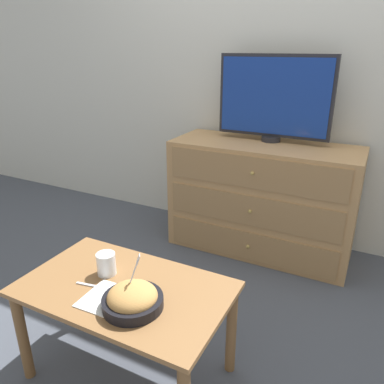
{
  "coord_description": "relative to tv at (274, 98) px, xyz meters",
  "views": [
    {
      "loc": [
        0.62,
        -2.57,
        1.34
      ],
      "look_at": [
        -0.05,
        -1.25,
        0.76
      ],
      "focal_mm": 35.0,
      "sensor_mm": 36.0,
      "label": 1
    }
  ],
  "objects": [
    {
      "name": "ground_plane",
      "position": [
        0.01,
        0.17,
        -1.04
      ],
      "size": [
        12.0,
        12.0,
        0.0
      ],
      "primitive_type": "plane",
      "color": "#474C56"
    },
    {
      "name": "wall_back",
      "position": [
        0.01,
        0.19,
        0.26
      ],
      "size": [
        12.0,
        0.05,
        2.6
      ],
      "color": "silver",
      "rests_on": "ground_plane"
    },
    {
      "name": "dresser",
      "position": [
        -0.01,
        -0.1,
        -0.66
      ],
      "size": [
        1.21,
        0.48,
        0.75
      ],
      "color": "tan",
      "rests_on": "ground_plane"
    },
    {
      "name": "tv",
      "position": [
        0.0,
        0.0,
        0.0
      ],
      "size": [
        0.73,
        0.12,
        0.54
      ],
      "color": "#232328",
      "rests_on": "dresser"
    },
    {
      "name": "coffee_table",
      "position": [
        -0.17,
        -1.41,
        -0.66
      ],
      "size": [
        0.84,
        0.5,
        0.45
      ],
      "color": "olive",
      "rests_on": "ground_plane"
    },
    {
      "name": "takeout_bowl",
      "position": [
        -0.07,
        -1.5,
        -0.55
      ],
      "size": [
        0.23,
        0.23,
        0.2
      ],
      "color": "black",
      "rests_on": "coffee_table"
    },
    {
      "name": "drink_cup",
      "position": [
        -0.29,
        -1.37,
        -0.55
      ],
      "size": [
        0.08,
        0.08,
        0.09
      ],
      "color": "beige",
      "rests_on": "coffee_table"
    },
    {
      "name": "napkin",
      "position": [
        -0.18,
        -1.5,
        -0.59
      ],
      "size": [
        0.19,
        0.19,
        0.0
      ],
      "color": "white",
      "rests_on": "coffee_table"
    },
    {
      "name": "knife",
      "position": [
        -0.28,
        -1.46,
        -0.59
      ],
      "size": [
        0.17,
        0.04,
        0.01
      ],
      "color": "silver",
      "rests_on": "coffee_table"
    }
  ]
}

